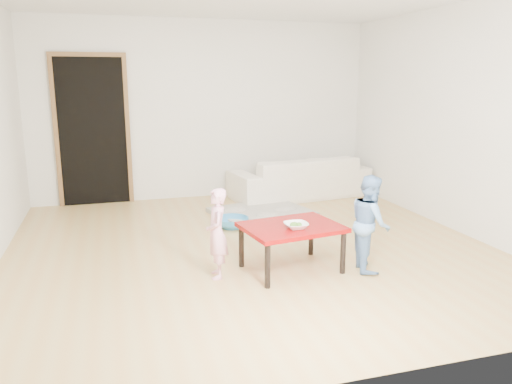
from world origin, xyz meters
name	(u,v)px	position (x,y,z in m)	size (l,w,h in m)	color
floor	(251,247)	(0.00, 0.00, 0.00)	(5.00, 5.00, 0.01)	tan
back_wall	(205,110)	(0.00, 2.50, 1.30)	(5.00, 0.02, 2.60)	white
right_wall	(459,120)	(2.50, 0.00, 1.30)	(0.02, 5.00, 2.60)	white
doorway	(93,132)	(-1.60, 2.48, 1.02)	(1.02, 0.08, 2.11)	brown
sofa	(300,177)	(1.35, 2.05, 0.30)	(2.09, 0.82, 0.61)	white
cushion	(285,170)	(1.06, 1.88, 0.46)	(0.44, 0.39, 0.12)	orange
red_table	(291,248)	(0.19, -0.72, 0.22)	(0.88, 0.66, 0.44)	maroon
bowl	(296,226)	(0.19, -0.83, 0.46)	(0.22, 0.22, 0.05)	white
broccoli	(296,225)	(0.19, -0.83, 0.47)	(0.12, 0.12, 0.06)	#2D5919
child_pink	(217,234)	(-0.51, -0.69, 0.41)	(0.30, 0.20, 0.82)	pink
child_blue	(370,223)	(0.90, -0.90, 0.45)	(0.44, 0.34, 0.90)	#5687C7
basin	(232,223)	(-0.02, 0.75, 0.06)	(0.40, 0.40, 0.13)	#3388C1
blanket	(261,212)	(0.50, 1.23, 0.03)	(1.18, 0.98, 0.06)	beige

